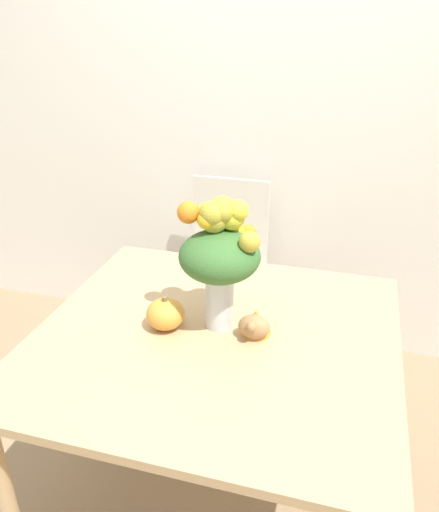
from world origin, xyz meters
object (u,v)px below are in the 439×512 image
object	(u,v)px
flower_vase	(220,252)
turkey_figurine	(255,324)
dining_chair_near_window	(224,272)
pumpkin	(166,314)

from	to	relation	value
flower_vase	turkey_figurine	bearing A→B (deg)	-14.95
turkey_figurine	dining_chair_near_window	world-z (taller)	dining_chair_near_window
pumpkin	flower_vase	bearing A→B (deg)	23.07
flower_vase	pumpkin	distance (m)	0.28
flower_vase	turkey_figurine	distance (m)	0.26
turkey_figurine	dining_chair_near_window	distance (m)	1.02
dining_chair_near_window	flower_vase	bearing A→B (deg)	-74.63
pumpkin	turkey_figurine	xyz separation A→B (m)	(0.29, 0.04, -0.01)
pumpkin	turkey_figurine	bearing A→B (deg)	7.24
pumpkin	dining_chair_near_window	xyz separation A→B (m)	(-0.06, 0.94, -0.33)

